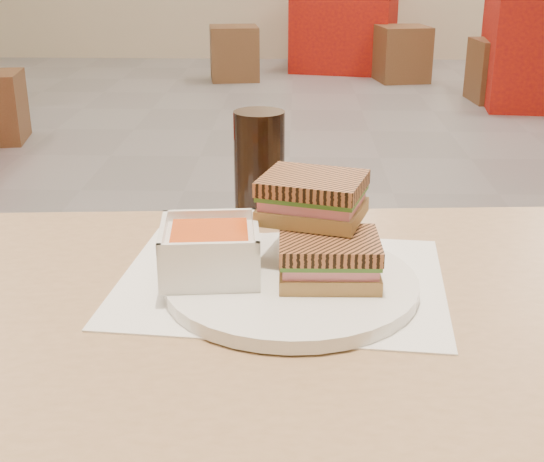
{
  "coord_description": "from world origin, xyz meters",
  "views": [
    {
      "loc": [
        0.03,
        -2.75,
        1.11
      ],
      "look_at": [
        0.01,
        -2.0,
        0.82
      ],
      "focal_mm": 49.16,
      "sensor_mm": 36.0,
      "label": 1
    }
  ],
  "objects_px": {
    "panini_lower": "(329,259)",
    "bg_chair_1l": "(500,71)",
    "main_table": "(192,421)",
    "bg_chair_2l": "(234,53)",
    "soup_bowl": "(210,252)",
    "plate": "(291,284)",
    "bg_table_2": "(345,26)",
    "cola_glass": "(259,165)",
    "bg_chair_2r": "(402,54)"
  },
  "relations": [
    {
      "from": "main_table",
      "to": "cola_glass",
      "type": "xyz_separation_m",
      "value": [
        0.06,
        0.33,
        0.19
      ]
    },
    {
      "from": "panini_lower",
      "to": "bg_chair_2r",
      "type": "height_order",
      "value": "panini_lower"
    },
    {
      "from": "bg_chair_1l",
      "to": "soup_bowl",
      "type": "bearing_deg",
      "value": -108.2
    },
    {
      "from": "plate",
      "to": "main_table",
      "type": "bearing_deg",
      "value": -141.35
    },
    {
      "from": "main_table",
      "to": "bg_table_2",
      "type": "distance_m",
      "value": 6.5
    },
    {
      "from": "main_table",
      "to": "plate",
      "type": "relative_size",
      "value": 4.44
    },
    {
      "from": "plate",
      "to": "bg_chair_1l",
      "type": "height_order",
      "value": "plate"
    },
    {
      "from": "bg_table_2",
      "to": "panini_lower",
      "type": "bearing_deg",
      "value": -93.64
    },
    {
      "from": "cola_glass",
      "to": "bg_chair_1l",
      "type": "xyz_separation_m",
      "value": [
        1.56,
        4.64,
        -0.6
      ]
    },
    {
      "from": "bg_chair_1l",
      "to": "bg_chair_2l",
      "type": "bearing_deg",
      "value": 157.03
    },
    {
      "from": "soup_bowl",
      "to": "cola_glass",
      "type": "xyz_separation_m",
      "value": [
        0.04,
        0.23,
        0.03
      ]
    },
    {
      "from": "bg_table_2",
      "to": "bg_chair_2r",
      "type": "bearing_deg",
      "value": -55.16
    },
    {
      "from": "plate",
      "to": "soup_bowl",
      "type": "distance_m",
      "value": 0.1
    },
    {
      "from": "plate",
      "to": "bg_table_2",
      "type": "height_order",
      "value": "bg_table_2"
    },
    {
      "from": "main_table",
      "to": "bg_table_2",
      "type": "bearing_deg",
      "value": 85.13
    },
    {
      "from": "soup_bowl",
      "to": "cola_glass",
      "type": "height_order",
      "value": "cola_glass"
    },
    {
      "from": "cola_glass",
      "to": "bg_chair_2r",
      "type": "bearing_deg",
      "value": 80.23
    },
    {
      "from": "bg_table_2",
      "to": "bg_chair_2r",
      "type": "xyz_separation_m",
      "value": [
        0.45,
        -0.65,
        -0.16
      ]
    },
    {
      "from": "cola_glass",
      "to": "bg_chair_2l",
      "type": "xyz_separation_m",
      "value": [
        -0.49,
        5.51,
        -0.6
      ]
    },
    {
      "from": "soup_bowl",
      "to": "bg_table_2",
      "type": "xyz_separation_m",
      "value": [
        0.54,
        6.38,
        -0.4
      ]
    },
    {
      "from": "soup_bowl",
      "to": "panini_lower",
      "type": "height_order",
      "value": "soup_bowl"
    },
    {
      "from": "plate",
      "to": "cola_glass",
      "type": "distance_m",
      "value": 0.26
    },
    {
      "from": "panini_lower",
      "to": "bg_chair_2l",
      "type": "height_order",
      "value": "panini_lower"
    },
    {
      "from": "panini_lower",
      "to": "soup_bowl",
      "type": "bearing_deg",
      "value": 175.14
    },
    {
      "from": "bg_table_2",
      "to": "plate",
      "type": "bearing_deg",
      "value": -94.01
    },
    {
      "from": "cola_glass",
      "to": "bg_chair_2r",
      "type": "height_order",
      "value": "cola_glass"
    },
    {
      "from": "soup_bowl",
      "to": "bg_chair_2l",
      "type": "height_order",
      "value": "soup_bowl"
    },
    {
      "from": "plate",
      "to": "cola_glass",
      "type": "height_order",
      "value": "cola_glass"
    },
    {
      "from": "panini_lower",
      "to": "bg_chair_1l",
      "type": "distance_m",
      "value": 5.13
    },
    {
      "from": "bg_table_2",
      "to": "bg_chair_2r",
      "type": "relative_size",
      "value": 2.2
    },
    {
      "from": "main_table",
      "to": "panini_lower",
      "type": "bearing_deg",
      "value": 29.7
    },
    {
      "from": "soup_bowl",
      "to": "cola_glass",
      "type": "relative_size",
      "value": 0.78
    },
    {
      "from": "main_table",
      "to": "panini_lower",
      "type": "xyz_separation_m",
      "value": [
        0.15,
        0.08,
        0.16
      ]
    },
    {
      "from": "main_table",
      "to": "bg_chair_2l",
      "type": "xyz_separation_m",
      "value": [
        -0.43,
        5.84,
        -0.41
      ]
    },
    {
      "from": "main_table",
      "to": "soup_bowl",
      "type": "distance_m",
      "value": 0.18
    },
    {
      "from": "cola_glass",
      "to": "bg_chair_2r",
      "type": "relative_size",
      "value": 0.32
    },
    {
      "from": "bg_table_2",
      "to": "bg_chair_2l",
      "type": "height_order",
      "value": "bg_table_2"
    },
    {
      "from": "bg_table_2",
      "to": "bg_chair_2l",
      "type": "xyz_separation_m",
      "value": [
        -0.98,
        -0.63,
        -0.16
      ]
    },
    {
      "from": "soup_bowl",
      "to": "panini_lower",
      "type": "relative_size",
      "value": 1.07
    },
    {
      "from": "panini_lower",
      "to": "bg_chair_2l",
      "type": "relative_size",
      "value": 0.24
    },
    {
      "from": "bg_chair_1l",
      "to": "bg_table_2",
      "type": "bearing_deg",
      "value": 125.34
    },
    {
      "from": "soup_bowl",
      "to": "panini_lower",
      "type": "bearing_deg",
      "value": -4.86
    },
    {
      "from": "soup_bowl",
      "to": "panini_lower",
      "type": "xyz_separation_m",
      "value": [
        0.13,
        -0.01,
        -0.0
      ]
    },
    {
      "from": "main_table",
      "to": "bg_chair_2l",
      "type": "distance_m",
      "value": 5.87
    },
    {
      "from": "bg_chair_2l",
      "to": "main_table",
      "type": "bearing_deg",
      "value": -85.77
    },
    {
      "from": "panini_lower",
      "to": "bg_chair_2l",
      "type": "distance_m",
      "value": 5.81
    },
    {
      "from": "bg_chair_1l",
      "to": "bg_chair_2l",
      "type": "xyz_separation_m",
      "value": [
        -2.05,
        0.87,
        0.0
      ]
    },
    {
      "from": "soup_bowl",
      "to": "bg_table_2",
      "type": "distance_m",
      "value": 6.41
    },
    {
      "from": "bg_chair_2r",
      "to": "main_table",
      "type": "bearing_deg",
      "value": -99.78
    },
    {
      "from": "soup_bowl",
      "to": "bg_chair_1l",
      "type": "relative_size",
      "value": 0.26
    }
  ]
}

